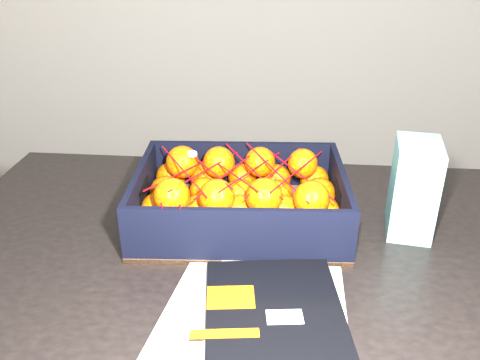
{
  "coord_description": "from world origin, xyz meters",
  "views": [
    {
      "loc": [
        -0.3,
        -0.7,
        1.29
      ],
      "look_at": [
        -0.32,
        0.16,
        0.86
      ],
      "focal_mm": 38.05,
      "sensor_mm": 36.0,
      "label": 1
    }
  ],
  "objects_px": {
    "table": "(237,289)",
    "produce_crate": "(240,207)",
    "magazine_stack": "(261,318)",
    "retail_carton": "(413,188)"
  },
  "relations": [
    {
      "from": "table",
      "to": "produce_crate",
      "type": "distance_m",
      "value": 0.16
    },
    {
      "from": "magazine_stack",
      "to": "produce_crate",
      "type": "relative_size",
      "value": 0.77
    },
    {
      "from": "magazine_stack",
      "to": "produce_crate",
      "type": "distance_m",
      "value": 0.3
    },
    {
      "from": "table",
      "to": "produce_crate",
      "type": "relative_size",
      "value": 3.02
    },
    {
      "from": "table",
      "to": "magazine_stack",
      "type": "height_order",
      "value": "magazine_stack"
    },
    {
      "from": "retail_carton",
      "to": "magazine_stack",
      "type": "bearing_deg",
      "value": -124.95
    },
    {
      "from": "magazine_stack",
      "to": "produce_crate",
      "type": "bearing_deg",
      "value": 97.47
    },
    {
      "from": "table",
      "to": "retail_carton",
      "type": "height_order",
      "value": "retail_carton"
    },
    {
      "from": "produce_crate",
      "to": "magazine_stack",
      "type": "bearing_deg",
      "value": -82.53
    },
    {
      "from": "table",
      "to": "retail_carton",
      "type": "bearing_deg",
      "value": 12.68
    }
  ]
}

